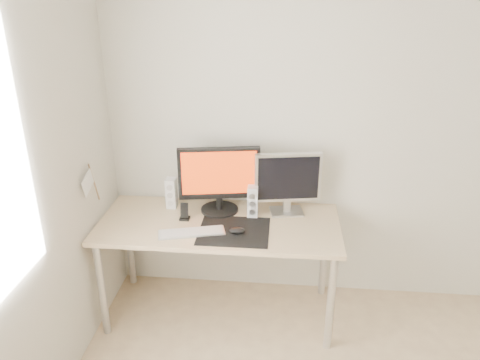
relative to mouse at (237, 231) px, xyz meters
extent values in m
plane|color=beige|center=(0.80, 0.51, 0.50)|extent=(3.50, 0.00, 3.50)
cube|color=black|center=(-0.02, 0.03, -0.02)|extent=(0.45, 0.40, 0.00)
ellipsoid|color=black|center=(0.00, 0.00, 0.00)|extent=(0.11, 0.06, 0.04)
cube|color=#D1B587|center=(-0.13, 0.14, -0.04)|extent=(1.60, 0.70, 0.03)
cylinder|color=silver|center=(-0.87, -0.15, -0.40)|extent=(0.05, 0.05, 0.70)
cylinder|color=silver|center=(0.61, -0.15, -0.40)|extent=(0.05, 0.05, 0.70)
cylinder|color=silver|center=(-0.87, 0.43, -0.40)|extent=(0.05, 0.05, 0.70)
cylinder|color=silver|center=(0.61, 0.43, -0.40)|extent=(0.05, 0.05, 0.70)
cylinder|color=black|center=(-0.15, 0.31, -0.01)|extent=(0.30, 0.30, 0.02)
cylinder|color=black|center=(-0.15, 0.31, 0.05)|extent=(0.05, 0.05, 0.12)
cube|color=black|center=(-0.15, 0.30, 0.26)|extent=(0.55, 0.14, 0.36)
cube|color=red|center=(-0.15, 0.28, 0.27)|extent=(0.49, 0.09, 0.30)
cube|color=#BBBBBD|center=(0.31, 0.33, -0.01)|extent=(0.24, 0.20, 0.01)
cube|color=#B2B2B4|center=(0.31, 0.33, 0.04)|extent=(0.06, 0.05, 0.10)
cube|color=silver|center=(0.31, 0.33, 0.24)|extent=(0.45, 0.12, 0.34)
cube|color=black|center=(0.32, 0.30, 0.24)|extent=(0.40, 0.08, 0.30)
cube|color=white|center=(-0.49, 0.34, 0.09)|extent=(0.07, 0.08, 0.22)
cylinder|color=silver|center=(-0.49, 0.29, 0.03)|extent=(0.04, 0.01, 0.04)
cylinder|color=#B3B3B5|center=(-0.49, 0.29, 0.09)|extent=(0.04, 0.01, 0.04)
cylinder|color=#B5B4B7|center=(-0.49, 0.29, 0.15)|extent=(0.04, 0.01, 0.04)
cube|color=white|center=(0.08, 0.26, 0.09)|extent=(0.07, 0.08, 0.22)
cylinder|color=#A8A8AA|center=(0.08, 0.21, 0.03)|extent=(0.04, 0.01, 0.04)
cylinder|color=silver|center=(0.08, 0.21, 0.09)|extent=(0.04, 0.01, 0.04)
cylinder|color=#B9B9BC|center=(0.08, 0.21, 0.15)|extent=(0.04, 0.01, 0.04)
cube|color=silver|center=(-0.29, -0.02, -0.02)|extent=(0.44, 0.22, 0.01)
cube|color=silver|center=(-0.29, -0.02, -0.01)|extent=(0.41, 0.20, 0.01)
cube|color=black|center=(-0.37, 0.16, -0.02)|extent=(0.07, 0.06, 0.01)
cube|color=black|center=(-0.37, 0.16, 0.04)|extent=(0.05, 0.02, 0.11)
cylinder|color=#A57F54|center=(-0.92, 0.06, 0.27)|extent=(0.01, 0.10, 0.29)
cube|color=white|center=(-0.92, -0.03, 0.31)|extent=(0.00, 0.19, 0.15)
camera|label=1|loc=(0.27, -2.58, 1.45)|focal=35.00mm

